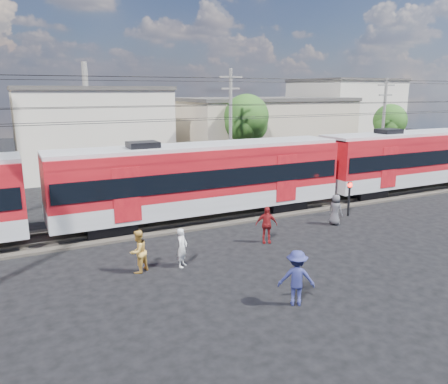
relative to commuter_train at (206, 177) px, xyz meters
The scene contains 21 objects.
ground 8.40m from the commuter_train, 96.20° to the right, with size 120.00×120.00×0.00m, color black.
track_bed 2.50m from the commuter_train, behind, with size 70.00×3.40×0.12m, color #2D2823.
rail_near 2.50m from the commuter_train, 139.20° to the right, with size 70.00×0.12×0.12m, color #59544C.
rail_far 2.50m from the commuter_train, 139.20° to the left, with size 70.00×0.12×0.12m, color #59544C.
commuter_train is the anchor object (origin of this frame).
catenary 9.90m from the commuter_train, behind, with size 70.00×9.30×7.52m.
building_midwest 19.26m from the commuter_train, 98.59° to the left, with size 12.24×12.24×7.30m.
building_mideast 20.71m from the commuter_train, 50.62° to the left, with size 16.32×10.20×6.30m.
building_east 33.75m from the commuter_train, 36.40° to the left, with size 10.20×10.20×8.30m.
utility_pole_mid 8.94m from the commuter_train, 53.76° to the left, with size 1.80×0.24×8.50m.
utility_pole_east 20.14m from the commuter_train, 17.41° to the left, with size 1.80×0.24×8.00m.
tree_near 13.27m from the commuter_train, 50.51° to the left, with size 3.82×3.64×6.72m.
tree_far 25.08m from the commuter_train, 21.30° to the left, with size 3.36×3.12×5.76m.
pedestrian_a 6.90m from the commuter_train, 122.35° to the right, with size 0.59×0.38×1.60m, color silver.
pedestrian_b 7.78m from the commuter_train, 134.36° to the right, with size 0.83×0.65×1.71m, color gold.
pedestrian_c 10.57m from the commuter_train, 97.59° to the right, with size 1.22×0.70×1.89m, color navy.
pedestrian_d 5.08m from the commuter_train, 78.61° to the right, with size 1.02×0.43×1.75m, color maroon.
pedestrian_e 7.15m from the commuter_train, 34.61° to the right, with size 0.80×0.52×1.63m, color #49494D.
car_silver 20.46m from the commuter_train, 15.88° to the left, with size 1.75×4.36×1.49m, color silver.
car_white 24.94m from the commuter_train, 10.65° to the left, with size 1.55×4.45×1.47m, color silver.
crossing_signal 8.15m from the commuter_train, 21.93° to the right, with size 0.29×0.29×1.98m.
Camera 1 is at (-8.60, -13.26, 6.95)m, focal length 35.00 mm.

